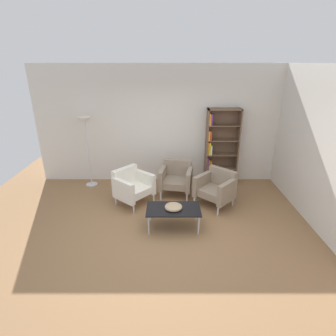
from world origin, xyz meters
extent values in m
plane|color=olive|center=(0.00, 0.00, 0.00)|extent=(8.32, 8.32, 0.00)
cube|color=silver|center=(0.00, 2.46, 1.45)|extent=(6.40, 0.12, 2.90)
cube|color=silver|center=(2.86, 0.60, 1.45)|extent=(0.12, 5.20, 2.90)
cube|color=brown|center=(1.02, 2.23, 0.95)|extent=(0.03, 0.30, 1.90)
cube|color=brown|center=(1.79, 2.23, 0.95)|extent=(0.03, 0.30, 1.90)
cube|color=brown|center=(1.41, 2.23, 1.89)|extent=(0.80, 0.30, 0.03)
cube|color=brown|center=(1.41, 2.23, 0.01)|extent=(0.80, 0.30, 0.03)
cube|color=brown|center=(1.41, 2.37, 0.95)|extent=(0.80, 0.02, 1.90)
cube|color=brown|center=(1.41, 2.23, 0.40)|extent=(0.76, 0.28, 0.02)
cube|color=brown|center=(1.41, 2.23, 0.77)|extent=(0.76, 0.28, 0.02)
cube|color=brown|center=(1.41, 2.23, 1.13)|extent=(0.76, 0.28, 0.02)
cube|color=brown|center=(1.41, 2.23, 1.50)|extent=(0.76, 0.28, 0.02)
cube|color=orange|center=(1.05, 2.18, 0.17)|extent=(0.02, 0.19, 0.26)
cube|color=blue|center=(1.08, 2.21, 0.20)|extent=(0.03, 0.23, 0.31)
cube|color=olive|center=(1.12, 2.19, 0.15)|extent=(0.03, 0.19, 0.22)
cube|color=purple|center=(1.05, 2.21, 0.56)|extent=(0.03, 0.23, 0.29)
cube|color=olive|center=(1.09, 2.22, 0.52)|extent=(0.03, 0.25, 0.23)
cube|color=orange|center=(1.14, 2.18, 0.51)|extent=(0.03, 0.18, 0.21)
cube|color=orange|center=(1.05, 2.19, 0.94)|extent=(0.02, 0.19, 0.32)
cube|color=yellow|center=(1.09, 2.20, 0.93)|extent=(0.04, 0.22, 0.31)
cube|color=white|center=(1.13, 2.17, 0.90)|extent=(0.03, 0.17, 0.24)
cube|color=orange|center=(1.06, 2.19, 1.26)|extent=(0.04, 0.21, 0.23)
cube|color=red|center=(1.10, 2.18, 1.25)|extent=(0.03, 0.18, 0.21)
cube|color=orange|center=(1.06, 2.18, 1.65)|extent=(0.04, 0.17, 0.28)
cube|color=purple|center=(1.09, 2.18, 1.65)|extent=(0.03, 0.18, 0.27)
cube|color=black|center=(0.17, 0.20, 0.39)|extent=(1.00, 0.56, 0.02)
cylinder|color=silver|center=(-0.28, -0.03, 0.19)|extent=(0.03, 0.03, 0.38)
cylinder|color=silver|center=(0.62, -0.03, 0.19)|extent=(0.03, 0.03, 0.38)
cylinder|color=silver|center=(-0.28, 0.43, 0.19)|extent=(0.03, 0.03, 0.38)
cylinder|color=silver|center=(0.62, 0.43, 0.19)|extent=(0.03, 0.03, 0.38)
cylinder|color=tan|center=(0.17, 0.20, 0.41)|extent=(0.13, 0.13, 0.02)
cylinder|color=tan|center=(0.17, 0.20, 0.43)|extent=(0.32, 0.32, 0.02)
torus|color=tan|center=(0.17, 0.20, 0.44)|extent=(0.32, 0.32, 0.02)
cube|color=gray|center=(0.25, 1.51, 0.32)|extent=(0.73, 0.69, 0.16)
cube|color=gray|center=(0.30, 1.78, 0.59)|extent=(0.65, 0.23, 0.38)
cube|color=gray|center=(-0.06, 1.55, 0.43)|extent=(0.21, 0.63, 0.46)
cube|color=gray|center=(0.55, 1.44, 0.43)|extent=(0.21, 0.63, 0.46)
cylinder|color=silver|center=(-0.10, 1.26, 0.12)|extent=(0.04, 0.04, 0.24)
cylinder|color=silver|center=(0.49, 1.16, 0.12)|extent=(0.04, 0.04, 0.24)
cylinder|color=silver|center=(0.00, 1.83, 0.12)|extent=(0.04, 0.04, 0.24)
cylinder|color=silver|center=(0.59, 1.73, 0.12)|extent=(0.04, 0.04, 0.24)
cube|color=gray|center=(1.07, 1.02, 0.32)|extent=(0.86, 0.86, 0.16)
cube|color=gray|center=(1.26, 1.22, 0.59)|extent=(0.55, 0.52, 0.38)
cube|color=gray|center=(0.83, 1.22, 0.43)|extent=(0.50, 0.52, 0.46)
cube|color=gray|center=(1.29, 0.79, 0.43)|extent=(0.50, 0.52, 0.46)
cylinder|color=silver|center=(0.64, 1.00, 0.12)|extent=(0.04, 0.04, 0.24)
cylinder|color=silver|center=(1.08, 0.59, 0.12)|extent=(0.04, 0.04, 0.24)
cylinder|color=silver|center=(1.04, 1.42, 0.12)|extent=(0.04, 0.04, 0.24)
cylinder|color=silver|center=(1.48, 1.01, 0.12)|extent=(0.04, 0.04, 0.24)
cube|color=white|center=(-0.68, 1.10, 0.32)|extent=(0.86, 0.86, 0.16)
cube|color=white|center=(-0.88, 1.28, 0.59)|extent=(0.51, 0.56, 0.38)
cube|color=white|center=(-0.86, 0.85, 0.43)|extent=(0.54, 0.48, 0.46)
cube|color=white|center=(-0.46, 1.32, 0.43)|extent=(0.54, 0.48, 0.46)
cylinder|color=silver|center=(-0.64, 0.67, 0.12)|extent=(0.04, 0.04, 0.24)
cylinder|color=silver|center=(-0.25, 1.13, 0.12)|extent=(0.04, 0.04, 0.24)
cylinder|color=silver|center=(-1.08, 1.05, 0.12)|extent=(0.04, 0.04, 0.24)
cylinder|color=silver|center=(-0.69, 1.50, 0.12)|extent=(0.04, 0.04, 0.24)
cylinder|color=silver|center=(-1.88, 2.06, 0.01)|extent=(0.28, 0.28, 0.02)
cylinder|color=silver|center=(-1.88, 2.06, 0.85)|extent=(0.03, 0.03, 1.65)
cone|color=white|center=(-1.88, 2.06, 1.65)|extent=(0.32, 0.32, 0.18)
camera|label=1|loc=(0.07, -4.11, 2.93)|focal=28.54mm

